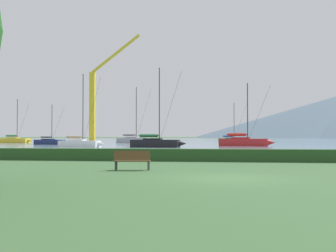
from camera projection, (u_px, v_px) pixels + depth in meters
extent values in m
plane|color=#385B33|center=(225.00, 178.00, 16.52)|extent=(1000.00, 1000.00, 0.00)
cube|color=slate|center=(223.00, 140.00, 152.32)|extent=(320.00, 246.00, 0.00)
cube|color=#284C23|center=(224.00, 155.00, 27.44)|extent=(80.00, 1.20, 0.81)
cube|color=black|center=(155.00, 143.00, 60.97)|extent=(7.13, 2.89, 1.10)
cone|color=black|center=(182.00, 144.00, 60.17)|extent=(1.26, 1.02, 0.93)
cube|color=black|center=(153.00, 141.00, 61.06)|extent=(2.71, 1.86, 0.70)
cylinder|color=#333338|center=(159.00, 105.00, 60.98)|extent=(0.14, 0.14, 11.01)
cylinder|color=#333338|center=(149.00, 136.00, 61.19)|extent=(3.14, 0.35, 0.12)
cylinder|color=#2D7542|center=(149.00, 136.00, 61.19)|extent=(2.69, 0.63, 0.44)
cylinder|color=#333338|center=(170.00, 107.00, 60.64)|extent=(3.31, 0.27, 10.47)
cube|color=#9E9EA3|center=(134.00, 140.00, 96.94)|extent=(7.86, 3.62, 1.19)
cone|color=#9E9EA3|center=(151.00, 140.00, 95.79)|extent=(1.42, 1.18, 1.01)
cube|color=gray|center=(132.00, 139.00, 97.07)|extent=(3.04, 2.19, 0.76)
cylinder|color=#333338|center=(136.00, 114.00, 96.91)|extent=(0.15, 0.15, 12.34)
cylinder|color=#333338|center=(129.00, 135.00, 97.25)|extent=(3.39, 0.60, 0.13)
cylinder|color=gray|center=(129.00, 135.00, 97.25)|extent=(2.93, 0.87, 0.48)
cylinder|color=#333338|center=(144.00, 115.00, 96.43)|extent=(3.57, 0.53, 11.74)
cube|color=red|center=(244.00, 142.00, 67.71)|extent=(7.96, 3.78, 1.20)
cone|color=red|center=(271.00, 142.00, 66.47)|extent=(1.45, 1.21, 1.02)
cube|color=#A52020|center=(241.00, 140.00, 67.84)|extent=(3.09, 2.26, 0.77)
cylinder|color=#333338|center=(248.00, 113.00, 67.64)|extent=(0.15, 0.15, 9.54)
cylinder|color=#333338|center=(237.00, 135.00, 68.04)|extent=(3.42, 0.66, 0.13)
cylinder|color=red|center=(237.00, 135.00, 68.04)|extent=(2.97, 0.93, 0.48)
cylinder|color=#333338|center=(259.00, 114.00, 67.12)|extent=(3.60, 0.60, 9.07)
cube|color=#236B38|center=(232.00, 140.00, 104.59)|extent=(6.72, 3.07, 1.02)
cone|color=#236B38|center=(247.00, 140.00, 103.61)|extent=(1.22, 1.01, 0.87)
cube|color=#206032|center=(230.00, 139.00, 104.69)|extent=(2.60, 1.87, 0.65)
cylinder|color=#333338|center=(234.00, 122.00, 104.55)|extent=(0.13, 0.13, 9.32)
cylinder|color=#333338|center=(228.00, 136.00, 104.85)|extent=(2.91, 0.50, 0.11)
cylinder|color=#2847A3|center=(228.00, 136.00, 104.85)|extent=(2.51, 0.74, 0.41)
cylinder|color=#333338|center=(240.00, 122.00, 104.14)|extent=(3.06, 0.44, 8.86)
cube|color=white|center=(80.00, 144.00, 61.79)|extent=(6.24, 2.83, 0.95)
cone|color=white|center=(101.00, 144.00, 60.90)|extent=(1.13, 0.93, 0.81)
cube|color=silver|center=(78.00, 142.00, 61.88)|extent=(2.41, 1.72, 0.60)
cylinder|color=#333338|center=(83.00, 109.00, 61.78)|extent=(0.12, 0.12, 10.30)
cylinder|color=#333338|center=(74.00, 137.00, 62.03)|extent=(2.70, 0.45, 0.10)
cylinder|color=tan|center=(74.00, 137.00, 62.03)|extent=(2.33, 0.67, 0.38)
cylinder|color=#333338|center=(92.00, 110.00, 61.40)|extent=(2.85, 0.39, 9.79)
cube|color=gold|center=(15.00, 141.00, 98.09)|extent=(7.04, 2.97, 1.08)
cone|color=gold|center=(30.00, 141.00, 97.22)|extent=(1.25, 1.02, 0.91)
cube|color=gold|center=(13.00, 139.00, 98.18)|extent=(2.68, 1.87, 0.68)
cylinder|color=#333338|center=(17.00, 120.00, 98.07)|extent=(0.14, 0.14, 9.71)
cylinder|color=#333338|center=(11.00, 136.00, 98.32)|extent=(3.08, 0.40, 0.12)
cylinder|color=#2D7542|center=(11.00, 136.00, 98.32)|extent=(2.65, 0.67, 0.43)
cylinder|color=#333338|center=(23.00, 121.00, 97.71)|extent=(3.24, 0.33, 9.23)
cube|color=navy|center=(50.00, 142.00, 80.21)|extent=(6.17, 3.26, 0.92)
cone|color=navy|center=(64.00, 142.00, 79.05)|extent=(1.15, 0.99, 0.78)
cube|color=#1B2449|center=(48.00, 140.00, 80.33)|extent=(2.44, 1.85, 0.59)
cylinder|color=#333338|center=(52.00, 123.00, 80.12)|extent=(0.12, 0.12, 7.14)
cylinder|color=#333338|center=(46.00, 137.00, 80.51)|extent=(2.60, 0.68, 0.10)
cylinder|color=gray|center=(46.00, 137.00, 80.51)|extent=(2.27, 0.85, 0.37)
cylinder|color=#333338|center=(58.00, 124.00, 79.64)|extent=(2.73, 0.64, 6.79)
cube|color=brown|center=(132.00, 161.00, 20.38)|extent=(1.78, 0.62, 0.06)
cube|color=brown|center=(132.00, 155.00, 20.20)|extent=(1.75, 0.30, 0.45)
cylinder|color=#333338|center=(149.00, 165.00, 20.52)|extent=(0.08, 0.08, 0.45)
cylinder|color=#333338|center=(117.00, 165.00, 20.56)|extent=(0.08, 0.08, 0.45)
cylinder|color=#333338|center=(148.00, 166.00, 20.19)|extent=(0.08, 0.08, 0.45)
cylinder|color=#333338|center=(116.00, 166.00, 20.23)|extent=(0.08, 0.08, 0.45)
cube|color=#333338|center=(92.00, 144.00, 65.08)|extent=(2.00, 2.00, 0.80)
cube|color=gold|center=(92.00, 107.00, 65.21)|extent=(0.80, 0.80, 10.79)
cube|color=gold|center=(116.00, 54.00, 64.92)|extent=(7.63, 0.36, 5.90)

